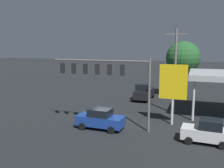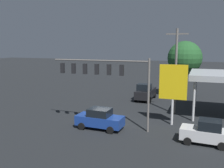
{
  "view_description": "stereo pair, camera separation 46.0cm",
  "coord_description": "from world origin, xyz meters",
  "px_view_note": "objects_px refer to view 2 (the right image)",
  "views": [
    {
      "loc": [
        -8.18,
        21.93,
        7.79
      ],
      "look_at": [
        0.0,
        -2.0,
        3.77
      ],
      "focal_mm": 40.0,
      "sensor_mm": 36.0,
      "label": 1
    },
    {
      "loc": [
        -8.61,
        21.78,
        7.79
      ],
      "look_at": [
        0.0,
        -2.0,
        3.77
      ],
      "focal_mm": 40.0,
      "sensor_mm": 36.0,
      "label": 2
    }
  ],
  "objects_px": {
    "traffic_signal_assembly": "(104,73)",
    "street_tree": "(185,58)",
    "price_sign": "(173,84)",
    "utility_pole": "(176,69)",
    "sedan_far": "(100,119)",
    "pickup_parked": "(145,92)",
    "hatchback_crossing": "(206,132)"
  },
  "relations": [
    {
      "from": "traffic_signal_assembly",
      "to": "price_sign",
      "type": "height_order",
      "value": "traffic_signal_assembly"
    },
    {
      "from": "hatchback_crossing",
      "to": "pickup_parked",
      "type": "xyz_separation_m",
      "value": [
        7.97,
        -14.04,
        0.16
      ]
    },
    {
      "from": "traffic_signal_assembly",
      "to": "utility_pole",
      "type": "xyz_separation_m",
      "value": [
        -5.83,
        -6.91,
        -0.11
      ]
    },
    {
      "from": "traffic_signal_assembly",
      "to": "street_tree",
      "type": "bearing_deg",
      "value": -110.4
    },
    {
      "from": "traffic_signal_assembly",
      "to": "pickup_parked",
      "type": "relative_size",
      "value": 1.81
    },
    {
      "from": "utility_pole",
      "to": "street_tree",
      "type": "distance_m",
      "value": 9.58
    },
    {
      "from": "pickup_parked",
      "to": "hatchback_crossing",
      "type": "bearing_deg",
      "value": 30.83
    },
    {
      "from": "hatchback_crossing",
      "to": "street_tree",
      "type": "relative_size",
      "value": 0.47
    },
    {
      "from": "pickup_parked",
      "to": "traffic_signal_assembly",
      "type": "bearing_deg",
      "value": -4.07
    },
    {
      "from": "price_sign",
      "to": "street_tree",
      "type": "xyz_separation_m",
      "value": [
        -0.07,
        -13.68,
        1.76
      ]
    },
    {
      "from": "hatchback_crossing",
      "to": "sedan_far",
      "type": "relative_size",
      "value": 0.87
    },
    {
      "from": "utility_pole",
      "to": "street_tree",
      "type": "height_order",
      "value": "utility_pole"
    },
    {
      "from": "traffic_signal_assembly",
      "to": "pickup_parked",
      "type": "xyz_separation_m",
      "value": [
        -1.19,
        -12.85,
        -4.04
      ]
    },
    {
      "from": "sedan_far",
      "to": "pickup_parked",
      "type": "bearing_deg",
      "value": -93.67
    },
    {
      "from": "price_sign",
      "to": "hatchback_crossing",
      "type": "relative_size",
      "value": 1.51
    },
    {
      "from": "traffic_signal_assembly",
      "to": "utility_pole",
      "type": "relative_size",
      "value": 1.0
    },
    {
      "from": "price_sign",
      "to": "sedan_far",
      "type": "height_order",
      "value": "price_sign"
    },
    {
      "from": "traffic_signal_assembly",
      "to": "price_sign",
      "type": "relative_size",
      "value": 1.61
    },
    {
      "from": "utility_pole",
      "to": "sedan_far",
      "type": "height_order",
      "value": "utility_pole"
    },
    {
      "from": "sedan_far",
      "to": "pickup_parked",
      "type": "xyz_separation_m",
      "value": [
        -1.34,
        -13.56,
        0.16
      ]
    },
    {
      "from": "traffic_signal_assembly",
      "to": "street_tree",
      "type": "distance_m",
      "value": 17.57
    },
    {
      "from": "utility_pole",
      "to": "pickup_parked",
      "type": "relative_size",
      "value": 1.82
    },
    {
      "from": "utility_pole",
      "to": "hatchback_crossing",
      "type": "bearing_deg",
      "value": 112.39
    },
    {
      "from": "traffic_signal_assembly",
      "to": "sedan_far",
      "type": "distance_m",
      "value": 4.26
    },
    {
      "from": "price_sign",
      "to": "sedan_far",
      "type": "relative_size",
      "value": 1.32
    },
    {
      "from": "utility_pole",
      "to": "pickup_parked",
      "type": "bearing_deg",
      "value": -52.04
    },
    {
      "from": "pickup_parked",
      "to": "sedan_far",
      "type": "bearing_deg",
      "value": -4.4
    },
    {
      "from": "hatchback_crossing",
      "to": "pickup_parked",
      "type": "relative_size",
      "value": 0.74
    },
    {
      "from": "sedan_far",
      "to": "street_tree",
      "type": "xyz_separation_m",
      "value": [
        -6.26,
        -17.16,
        4.87
      ]
    },
    {
      "from": "street_tree",
      "to": "pickup_parked",
      "type": "bearing_deg",
      "value": 36.17
    },
    {
      "from": "sedan_far",
      "to": "street_tree",
      "type": "relative_size",
      "value": 0.54
    },
    {
      "from": "utility_pole",
      "to": "sedan_far",
      "type": "relative_size",
      "value": 2.14
    }
  ]
}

